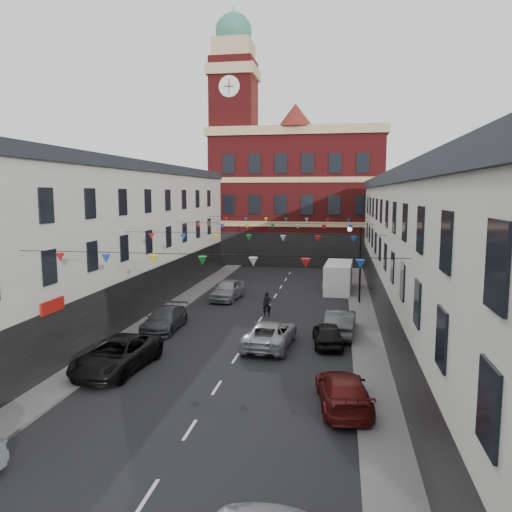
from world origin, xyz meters
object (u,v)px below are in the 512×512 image
Objects in this scene: car_left_c at (117,355)px; car_right_d at (328,334)px; street_lamp at (357,254)px; car_right_c at (343,391)px; car_right_e at (340,323)px; white_van at (338,277)px; moving_car at (270,334)px; car_right_f at (335,282)px; pedestrian at (267,304)px; car_left_d at (165,319)px; car_left_e at (228,290)px.

car_right_d is (9.97, 5.69, -0.10)m from car_left_c.
street_lamp is 11.59m from car_right_d.
car_right_d is at bearing -91.89° from car_right_c.
white_van is (-0.20, 13.62, 0.47)m from car_right_e.
moving_car is (6.79, 4.98, -0.05)m from car_left_c.
car_right_f is 11.46m from pedestrian.
moving_car is (-3.88, -2.91, -0.06)m from car_right_e.
car_left_d is 2.79× the size of pedestrian.
white_van is 10.98m from pedestrian.
car_left_e is 0.99× the size of car_right_e.
car_right_e is at bearing -113.60° from car_right_d.
pedestrian reaches higher than car_right_f.
car_left_c is 24.41m from car_right_f.
street_lamp is at bearing -105.68° from car_right_d.
car_left_e reaches higher than car_right_e.
pedestrian is at bearing -32.91° from car_right_e.
car_right_c is 8.41m from moving_car.
car_right_e is 13.63m from white_van.
car_right_f is at bearing 54.57° from car_left_d.
car_left_d is at bearing 55.34° from car_right_f.
car_right_c is at bearing -86.11° from white_van.
pedestrian is at bearing -113.04° from white_van.
moving_car is (7.00, -2.23, 0.03)m from car_left_d.
street_lamp is 1.05× the size of white_van.
street_lamp is at bearing -109.39° from moving_car.
pedestrian is (3.94, -4.98, 0.05)m from car_left_e.
white_van is (-1.38, 4.85, -2.65)m from street_lamp.
white_van reaches higher than car_right_e.
car_right_c is 8.15m from car_right_d.
car_right_f is at bearing 115.22° from white_van.
pedestrian is (-4.83, -9.85, -0.40)m from white_van.
moving_car is 0.92× the size of white_van.
car_right_d is 2.31m from car_right_e.
car_left_e is 12.53m from car_right_e.
car_right_e is 14.29m from car_right_f.
car_left_d reaches higher than car_right_d.
pedestrian is at bearing -59.99° from car_right_d.
car_right_e reaches higher than moving_car.
car_right_f is 17.53m from moving_car.
white_van is (8.77, 4.87, 0.45)m from car_left_e.
white_van reaches higher than moving_car.
car_right_d is 7.38m from pedestrian.
car_left_e is (-10.15, -0.02, -3.10)m from street_lamp.
car_left_c is at bearing -125.41° from street_lamp.
car_left_d is 7.34m from moving_car.
car_right_d is 0.70× the size of white_van.
car_left_e is 10.14m from car_right_f.
street_lamp is at bearing -100.85° from car_right_c.
street_lamp is at bearing -71.00° from white_van.
car_right_e is 6.29m from pedestrian.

